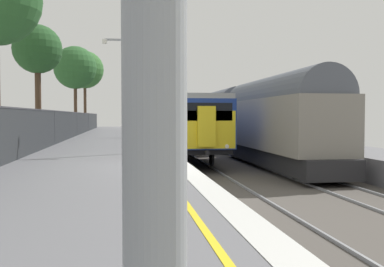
% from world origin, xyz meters
% --- Properties ---
extents(ground, '(17.40, 110.00, 1.21)m').
position_xyz_m(ground, '(2.64, 0.00, -0.61)').
color(ground, slate).
extents(commuter_train_at_platform, '(2.83, 41.13, 3.81)m').
position_xyz_m(commuter_train_at_platform, '(2.10, 25.32, 1.27)').
color(commuter_train_at_platform, navy).
rests_on(commuter_train_at_platform, ground).
extents(freight_train_adjacent_track, '(2.60, 39.95, 4.58)m').
position_xyz_m(freight_train_adjacent_track, '(6.10, 20.65, 1.50)').
color(freight_train_adjacent_track, '#232326').
rests_on(freight_train_adjacent_track, ground).
extents(signal_gantry, '(1.10, 0.24, 5.23)m').
position_xyz_m(signal_gantry, '(0.61, 20.39, 3.26)').
color(signal_gantry, '#47474C').
rests_on(signal_gantry, ground).
extents(speed_limit_sign, '(0.59, 0.08, 2.66)m').
position_xyz_m(speed_limit_sign, '(0.25, 18.20, 1.70)').
color(speed_limit_sign, '#59595B').
rests_on(speed_limit_sign, ground).
extents(platform_lamp_mid, '(2.00, 0.20, 4.97)m').
position_xyz_m(platform_lamp_mid, '(-1.40, 4.89, 2.98)').
color(platform_lamp_mid, '#93999E').
rests_on(platform_lamp_mid, ground).
extents(background_tree_left, '(4.36, 4.36, 9.22)m').
position_xyz_m(background_tree_left, '(-6.11, 38.24, 6.88)').
color(background_tree_left, '#473323').
rests_on(background_tree_left, ground).
extents(background_tree_centre, '(4.04, 4.04, 8.26)m').
position_xyz_m(background_tree_centre, '(-6.18, 28.73, 6.11)').
color(background_tree_centre, '#473323').
rests_on(background_tree_centre, ground).
extents(background_tree_right, '(3.04, 3.04, 7.34)m').
position_xyz_m(background_tree_right, '(-6.88, 14.46, 5.69)').
color(background_tree_right, '#473323').
rests_on(background_tree_right, ground).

